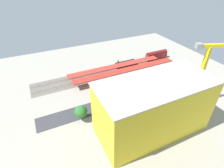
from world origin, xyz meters
The scene contains 25 objects.
ground_plane centered at (0.00, 0.00, 0.00)m, with size 145.93×145.93×0.00m, color #9E998C.
rail_bed centered at (0.00, -22.66, 0.00)m, with size 91.21×13.84×0.01m, color #665E54.
street_asphalt centered at (0.00, 4.23, 0.00)m, with size 91.21×9.00×0.01m, color #38383D.
track_rails centered at (0.00, -22.66, 0.18)m, with size 91.21×7.63×0.12m.
platform_canopy_near centered at (-7.61, -14.43, 4.21)m, with size 64.07×5.30×4.46m.
platform_canopy_far centered at (-4.12, -21.75, 3.89)m, with size 59.28×5.15×4.11m.
locomotive centered at (-13.83, -25.58, 1.87)m, with size 15.41×3.08×5.28m.
passenger_coach centered at (-37.71, -25.58, 3.18)m, with size 16.26×3.20×6.09m.
parked_car_0 centered at (-9.91, 0.59, 0.75)m, with size 4.66×1.88×1.69m.
parked_car_1 centered at (-2.95, 1.21, 0.77)m, with size 4.34×2.04×1.73m.
parked_car_2 centered at (4.25, 0.90, 0.78)m, with size 4.56×1.79×1.76m.
parked_car_3 centered at (10.47, 0.40, 0.72)m, with size 4.57×1.79×1.62m.
parked_car_4 centered at (17.36, 1.10, 0.70)m, with size 4.14×1.82×1.55m.
construction_building centered at (3.68, 25.27, 10.90)m, with size 41.89×19.28×21.81m, color yellow.
construction_roof_slab centered at (3.68, 25.27, 22.01)m, with size 42.49×19.88×0.40m, color #ADA89E.
tower_crane centered at (-23.84, 22.26, 17.65)m, with size 21.29×9.42×30.50m.
box_truck_0 centered at (-4.96, 11.28, 1.58)m, with size 9.32×2.54×3.17m.
box_truck_1 centered at (-12.43, 11.27, 1.56)m, with size 8.50×2.38×3.11m.
street_tree_0 centered at (27.27, 9.20, 4.79)m, with size 5.34×5.34×7.48m.
street_tree_1 centered at (8.13, 8.60, 4.84)m, with size 5.44×5.44×7.57m.
street_tree_2 centered at (-22.54, 9.34, 5.30)m, with size 4.25×4.25×7.48m.
street_tree_3 centered at (17.25, 9.08, 4.14)m, with size 4.26×4.26×6.29m.
street_tree_4 centered at (-29.51, 8.80, 5.33)m, with size 4.32×4.32×7.52m.
street_tree_5 centered at (-12.15, 8.97, 5.22)m, with size 5.95×5.95×8.21m.
traffic_light centered at (12.14, -0.37, 3.98)m, with size 0.50×0.36×5.92m.
Camera 1 is at (39.00, 63.75, 54.89)m, focal length 28.46 mm.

